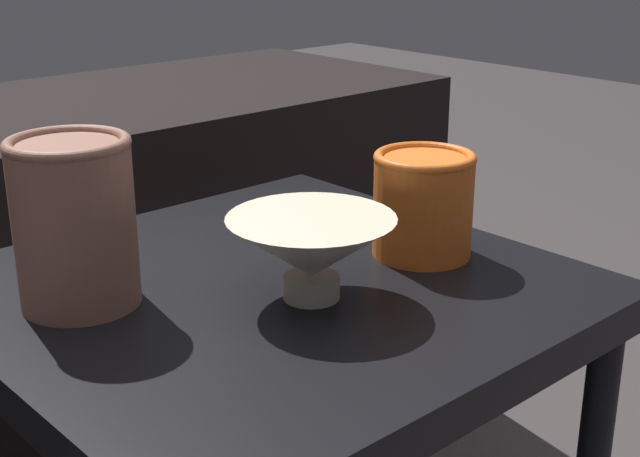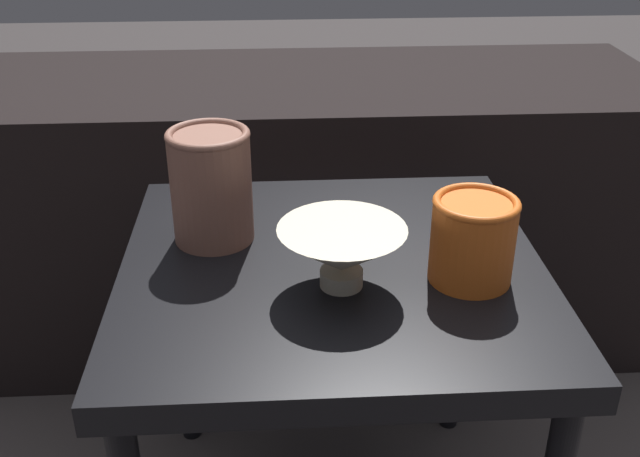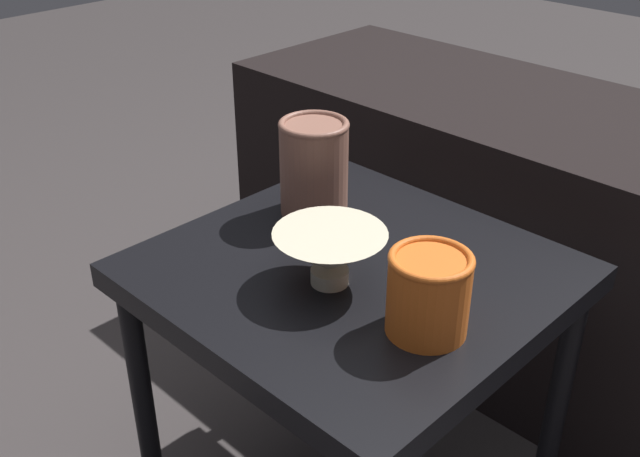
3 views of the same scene
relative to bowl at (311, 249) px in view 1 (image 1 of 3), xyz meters
name	(u,v)px [view 1 (image 1 of 3)]	position (x,y,z in m)	size (l,w,h in m)	color
table	(269,337)	(-0.01, 0.06, -0.11)	(0.58, 0.56, 0.52)	black
couch_backdrop	(24,298)	(-0.01, 0.69, -0.28)	(1.47, 0.50, 0.60)	black
bowl	(311,249)	(0.00, 0.00, 0.00)	(0.17, 0.17, 0.08)	beige
vase_textured_left	(74,220)	(-0.17, 0.14, 0.03)	(0.12, 0.12, 0.17)	brown
vase_colorful_right	(423,202)	(0.17, 0.01, 0.01)	(0.11, 0.11, 0.12)	orange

